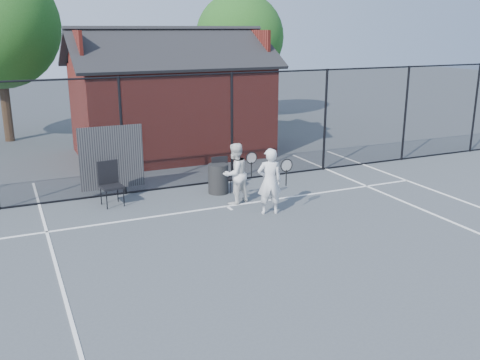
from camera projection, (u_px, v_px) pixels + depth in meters
name	position (u px, v px, depth m)	size (l,w,h in m)	color
ground	(288.00, 253.00, 10.20)	(80.00, 80.00, 0.00)	#494F53
court_lines	(326.00, 281.00, 9.04)	(11.02, 18.00, 0.01)	white
fence	(186.00, 134.00, 14.06)	(22.04, 3.00, 3.00)	black
clubhouse	(171.00, 106.00, 17.85)	(6.50, 4.36, 4.19)	maroon
tree_right	(240.00, 37.00, 24.06)	(3.97, 3.97, 5.70)	black
player_front	(270.00, 181.00, 12.14)	(0.73, 0.57, 1.54)	white
player_back	(235.00, 174.00, 12.87)	(0.89, 0.80, 1.49)	white
chair_left	(112.00, 185.00, 12.76)	(0.50, 0.52, 1.05)	black
chair_right	(222.00, 176.00, 13.80)	(0.43, 0.45, 0.90)	black
waste_bin	(218.00, 179.00, 13.78)	(0.53, 0.53, 0.77)	#262626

